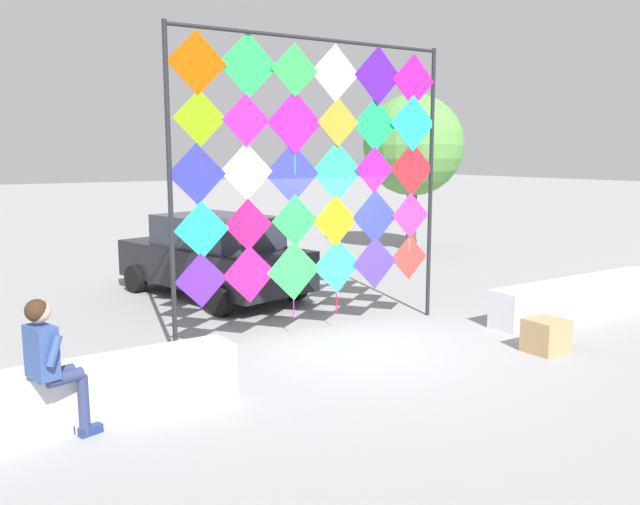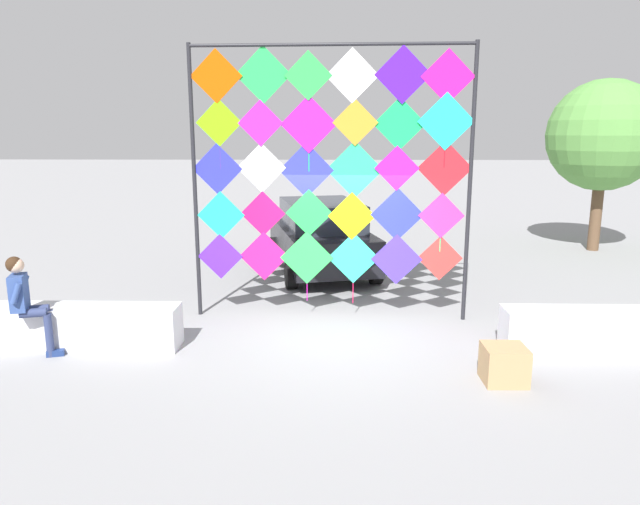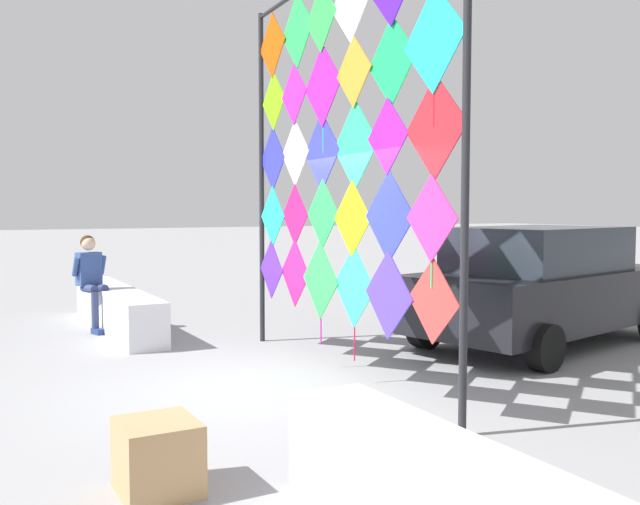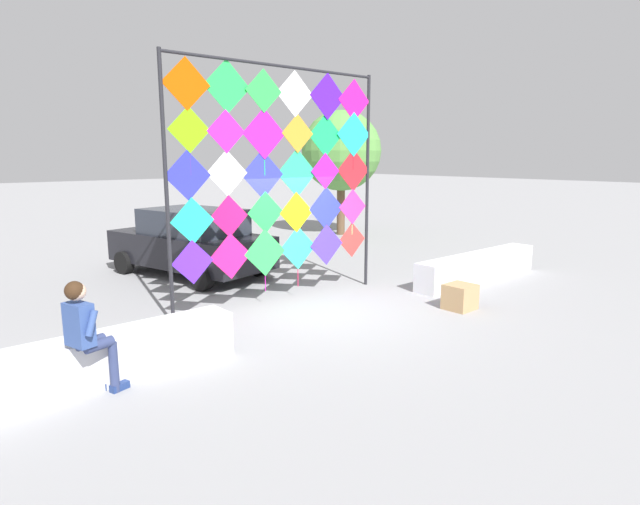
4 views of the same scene
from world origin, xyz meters
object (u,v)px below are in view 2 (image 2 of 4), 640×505
kite_display_rack (332,163)px  cardboard_box_large (504,364)px  tree_far_right (607,136)px  parked_car (320,236)px  seated_vendor (27,298)px

kite_display_rack → cardboard_box_large: (2.27, -2.66, -2.45)m
kite_display_rack → tree_far_right: bearing=39.5°
cardboard_box_large → tree_far_right: (5.07, 8.72, 2.85)m
cardboard_box_large → tree_far_right: 10.48m
parked_car → tree_far_right: tree_far_right is taller
kite_display_rack → cardboard_box_large: size_ratio=8.69×
parked_car → tree_far_right: (7.60, 2.61, 2.26)m
cardboard_box_large → kite_display_rack: bearing=130.4°
kite_display_rack → seated_vendor: bearing=-156.2°
kite_display_rack → tree_far_right: kite_display_rack is taller
tree_far_right → cardboard_box_large: bearing=-120.2°
parked_car → cardboard_box_large: parked_car is taller
kite_display_rack → parked_car: 3.92m
kite_display_rack → cardboard_box_large: 4.27m
seated_vendor → tree_far_right: tree_far_right is taller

